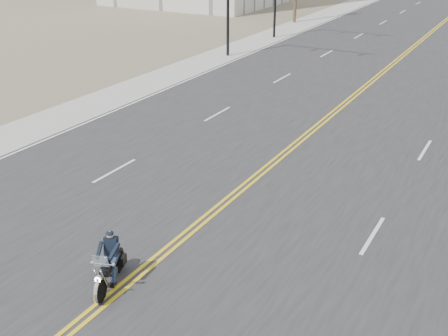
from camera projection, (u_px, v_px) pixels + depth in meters
motorcyclist at (108, 261)px, 14.48m from camera, size 1.42×2.08×1.49m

